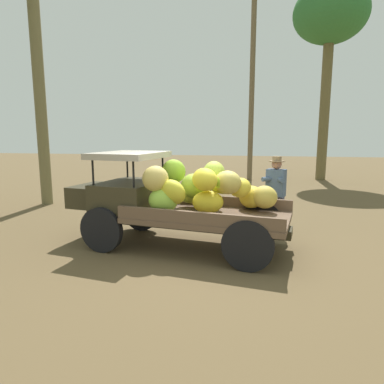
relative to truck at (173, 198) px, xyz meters
name	(u,v)px	position (x,y,z in m)	size (l,w,h in m)	color
ground_plane	(198,251)	(-0.55, 0.29, -0.98)	(60.00, 60.00, 0.00)	brown
truck	(173,198)	(0.00, 0.00, 0.00)	(4.61, 2.31, 1.87)	#342F1D
farmer	(276,190)	(-2.05, -1.18, 0.03)	(0.56, 0.52, 1.76)	#4C4D69
forest_tree_1	(330,18)	(-4.78, -11.25, 6.55)	(3.39, 3.39, 9.08)	brown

